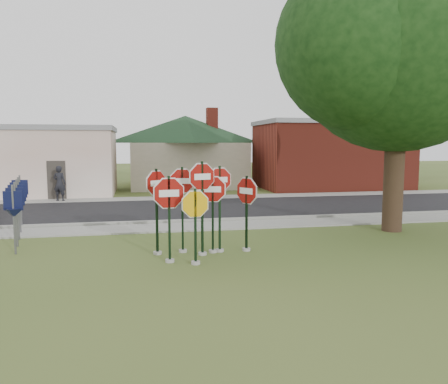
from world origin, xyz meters
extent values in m
plane|color=#3B511E|center=(0.00, 0.00, 0.00)|extent=(120.00, 120.00, 0.00)
cube|color=gray|center=(0.00, 5.50, 0.03)|extent=(60.00, 1.60, 0.06)
cube|color=black|center=(0.00, 10.00, 0.02)|extent=(60.00, 7.00, 0.04)
cube|color=gray|center=(0.00, 14.30, 0.03)|extent=(60.00, 1.60, 0.06)
cube|color=gray|center=(0.00, 6.50, 0.07)|extent=(60.00, 0.20, 0.14)
cylinder|color=gray|center=(0.24, 1.38, 0.04)|extent=(0.24, 0.24, 0.08)
cube|color=black|center=(0.24, 1.38, 1.33)|extent=(0.07, 0.07, 2.67)
cylinder|color=white|center=(0.24, 1.38, 2.24)|extent=(1.03, 0.32, 1.07)
cylinder|color=maroon|center=(0.24, 1.38, 2.24)|extent=(0.96, 0.30, 0.99)
cube|color=white|center=(0.24, 1.38, 2.24)|extent=(0.48, 0.15, 0.17)
cylinder|color=gray|center=(-0.07, 0.48, 0.04)|extent=(0.24, 0.24, 0.08)
cube|color=black|center=(-0.07, 0.48, 1.00)|extent=(0.06, 0.06, 2.00)
cylinder|color=white|center=(-0.07, 0.48, 1.60)|extent=(1.00, 0.12, 1.00)
cylinder|color=#DA9E09|center=(-0.07, 0.48, 1.60)|extent=(0.92, 0.12, 0.93)
cylinder|color=gray|center=(-0.72, 0.80, 0.04)|extent=(0.24, 0.24, 0.08)
cube|color=black|center=(-0.72, 0.80, 1.16)|extent=(0.07, 0.06, 2.32)
cylinder|color=white|center=(-0.72, 0.80, 1.86)|extent=(1.15, 0.14, 1.15)
cylinder|color=maroon|center=(-0.72, 0.80, 1.86)|extent=(1.06, 0.14, 1.07)
cube|color=white|center=(-0.72, 0.80, 1.86)|extent=(0.53, 0.07, 0.18)
cylinder|color=gray|center=(0.58, 1.61, 0.04)|extent=(0.24, 0.24, 0.08)
cube|color=black|center=(0.58, 1.61, 1.14)|extent=(0.07, 0.06, 2.28)
cylinder|color=white|center=(0.58, 1.61, 1.86)|extent=(1.02, 0.30, 1.06)
cylinder|color=maroon|center=(0.58, 1.61, 1.86)|extent=(0.95, 0.29, 0.98)
cube|color=white|center=(0.58, 1.61, 1.86)|extent=(0.47, 0.14, 0.17)
cylinder|color=gray|center=(0.79, 1.66, 0.04)|extent=(0.24, 0.24, 0.08)
cube|color=black|center=(0.79, 1.66, 1.26)|extent=(0.07, 0.06, 2.52)
cylinder|color=white|center=(0.79, 1.66, 2.12)|extent=(0.98, 0.16, 0.98)
cylinder|color=maroon|center=(0.79, 1.66, 2.12)|extent=(0.90, 0.15, 0.91)
cube|color=white|center=(0.79, 1.66, 2.12)|extent=(0.45, 0.08, 0.16)
cylinder|color=gray|center=(-0.27, 1.81, 0.04)|extent=(0.24, 0.24, 0.08)
cube|color=black|center=(-0.27, 1.81, 1.25)|extent=(0.07, 0.06, 2.49)
cylinder|color=white|center=(-0.27, 1.81, 2.09)|extent=(0.99, 0.13, 1.00)
cylinder|color=maroon|center=(-0.27, 1.81, 2.09)|extent=(0.92, 0.13, 0.92)
cube|color=white|center=(-0.27, 1.81, 2.09)|extent=(0.46, 0.06, 0.16)
cylinder|color=gray|center=(1.59, 1.63, 0.04)|extent=(0.24, 0.24, 0.08)
cube|color=black|center=(1.59, 1.63, 1.11)|extent=(0.07, 0.08, 2.22)
cylinder|color=white|center=(1.59, 1.63, 1.78)|extent=(0.60, 0.93, 1.10)
cylinder|color=maroon|center=(1.59, 1.63, 1.78)|extent=(0.56, 0.87, 1.02)
cube|color=white|center=(1.59, 1.63, 1.78)|extent=(0.28, 0.43, 0.18)
cylinder|color=gray|center=(-1.01, 1.72, 0.04)|extent=(0.24, 0.24, 0.08)
cube|color=black|center=(-1.01, 1.72, 1.23)|extent=(0.08, 0.08, 2.45)
cylinder|color=white|center=(-1.01, 1.72, 2.05)|extent=(0.79, 0.63, 0.99)
cylinder|color=maroon|center=(-1.01, 1.72, 2.05)|extent=(0.73, 0.59, 0.92)
cube|color=white|center=(-1.01, 1.72, 2.05)|extent=(0.37, 0.29, 0.16)
cube|color=#59595E|center=(-5.00, 2.50, 1.00)|extent=(0.05, 0.05, 2.00)
cube|color=black|center=(-5.00, 2.50, 1.55)|extent=(0.55, 0.13, 0.55)
cone|color=black|center=(-5.00, 2.50, 1.20)|extent=(0.65, 0.65, 0.25)
cube|color=#59595E|center=(-5.20, 3.50, 1.00)|extent=(0.05, 0.05, 2.00)
cube|color=black|center=(-5.20, 3.50, 1.55)|extent=(0.55, 0.09, 0.55)
cone|color=black|center=(-5.20, 3.50, 1.20)|extent=(0.62, 0.62, 0.25)
cube|color=#59595E|center=(-5.40, 4.50, 1.00)|extent=(0.05, 0.05, 2.00)
cube|color=black|center=(-5.40, 4.50, 1.55)|extent=(0.55, 0.05, 0.55)
cone|color=black|center=(-5.40, 4.50, 1.20)|extent=(0.58, 0.58, 0.25)
cube|color=#59595E|center=(-5.60, 5.50, 1.00)|extent=(0.05, 0.05, 2.00)
cube|color=black|center=(-5.60, 5.50, 1.55)|extent=(0.55, 0.05, 0.55)
cone|color=black|center=(-5.60, 5.50, 1.20)|extent=(0.58, 0.58, 0.25)
cube|color=#59595E|center=(-5.80, 6.50, 1.00)|extent=(0.05, 0.05, 2.00)
cube|color=black|center=(-5.80, 6.50, 1.55)|extent=(0.55, 0.09, 0.55)
cone|color=black|center=(-5.80, 6.50, 1.20)|extent=(0.62, 0.62, 0.25)
cube|color=silver|center=(-9.00, 18.00, 2.00)|extent=(12.00, 6.00, 4.00)
cube|color=gray|center=(-9.00, 18.00, 4.05)|extent=(12.20, 6.20, 0.30)
cube|color=#332D28|center=(-6.00, 15.02, 1.10)|extent=(1.00, 0.10, 2.20)
cube|color=#BDAD96|center=(2.00, 22.00, 1.60)|extent=(8.00, 8.00, 3.20)
pyramid|color=black|center=(2.00, 22.00, 5.20)|extent=(11.60, 11.60, 2.00)
cube|color=maroon|center=(4.00, 22.00, 5.00)|extent=(0.80, 0.80, 1.60)
cube|color=maroon|center=(12.00, 18.50, 2.25)|extent=(10.00, 6.00, 4.50)
cube|color=gray|center=(12.00, 18.50, 4.60)|extent=(10.20, 6.20, 0.30)
cube|color=white|center=(10.00, 15.55, 2.60)|extent=(2.00, 0.08, 0.90)
cylinder|color=black|center=(7.50, 3.50, 2.62)|extent=(0.70, 0.70, 5.24)
sphere|color=black|center=(7.50, 3.50, 6.74)|extent=(7.78, 7.78, 7.78)
cylinder|color=black|center=(22.00, 26.00, 2.00)|extent=(0.50, 0.50, 4.00)
sphere|color=black|center=(22.00, 26.00, 5.60)|extent=(5.60, 5.60, 5.60)
imported|color=black|center=(-5.71, 14.15, 1.01)|extent=(0.81, 0.66, 1.91)
camera|label=1|loc=(-1.50, -10.65, 3.16)|focal=35.00mm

